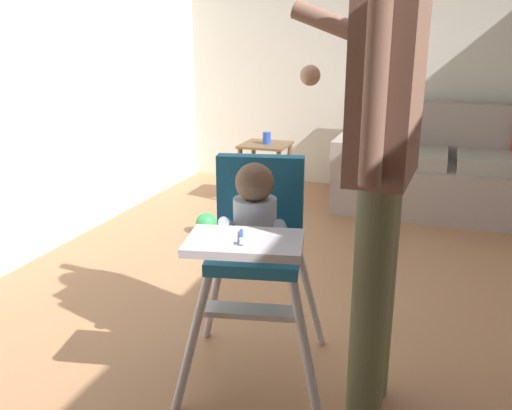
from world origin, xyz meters
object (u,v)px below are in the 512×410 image
high_chair (256,232)px  side_table (265,160)px  couch (452,171)px  adult_standing (381,159)px  sippy_cup (267,138)px  toy_ball (206,223)px

high_chair → side_table: (-0.76, 2.45, -0.27)m
couch → adult_standing: 2.87m
adult_standing → sippy_cup: bearing=-60.7°
toy_ball → adult_standing: bearing=-48.5°
high_chair → sippy_cup: size_ratio=9.45×
adult_standing → toy_ball: 2.29m
side_table → sippy_cup: bearing=0.0°
couch → side_table: size_ratio=3.55×
couch → toy_ball: 2.09m
toy_ball → high_chair: bearing=-59.2°
adult_standing → sippy_cup: adult_standing is taller
toy_ball → sippy_cup: sippy_cup is taller
couch → high_chair: 2.87m
toy_ball → sippy_cup: 1.05m
side_table → couch: bearing=11.1°
couch → high_chair: bearing=-15.6°
high_chair → couch: bearing=152.9°
side_table → sippy_cup: 0.19m
couch → high_chair: high_chair is taller
high_chair → sippy_cup: (-0.75, 2.45, -0.08)m
high_chair → side_table: size_ratio=1.82×
adult_standing → side_table: adult_standing is taller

